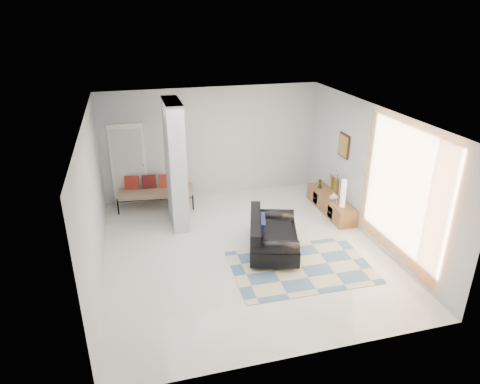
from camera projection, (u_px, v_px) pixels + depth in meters
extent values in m
plane|color=beige|center=(243.00, 250.00, 8.74)|extent=(6.00, 6.00, 0.00)
plane|color=white|center=(243.00, 115.00, 7.63)|extent=(6.00, 6.00, 0.00)
plane|color=silver|center=(212.00, 143.00, 10.84)|extent=(6.00, 0.00, 6.00)
plane|color=silver|center=(305.00, 273.00, 5.53)|extent=(6.00, 0.00, 6.00)
plane|color=silver|center=(93.00, 202.00, 7.53)|extent=(0.00, 6.00, 6.00)
plane|color=silver|center=(371.00, 174.00, 8.84)|extent=(0.00, 6.00, 6.00)
cube|color=#B8BDC0|center=(175.00, 165.00, 9.34)|extent=(0.35, 1.20, 2.80)
cube|color=white|center=(129.00, 165.00, 10.46)|extent=(0.85, 0.06, 2.04)
plane|color=#FF8F43|center=(401.00, 193.00, 7.78)|extent=(0.00, 2.55, 2.55)
cube|color=#3F2811|center=(344.00, 146.00, 9.78)|extent=(0.04, 0.45, 0.55)
cube|color=brown|center=(331.00, 204.00, 10.31)|extent=(0.45, 1.85, 0.40)
cube|color=#3F2811|center=(330.00, 212.00, 9.89)|extent=(0.02, 0.25, 0.28)
cube|color=#3F2811|center=(315.00, 198.00, 10.62)|extent=(0.02, 0.25, 0.28)
cube|color=gold|center=(334.00, 184.00, 10.42)|extent=(0.09, 0.32, 0.40)
cube|color=silver|center=(336.00, 201.00, 9.82)|extent=(0.04, 0.10, 0.12)
cylinder|color=silver|center=(255.00, 267.00, 8.08)|extent=(0.05, 0.05, 0.10)
cylinder|color=silver|center=(255.00, 233.00, 9.29)|extent=(0.05, 0.05, 0.10)
cylinder|color=silver|center=(294.00, 267.00, 8.06)|extent=(0.05, 0.05, 0.10)
cylinder|color=silver|center=(289.00, 234.00, 9.26)|extent=(0.05, 0.05, 0.10)
cube|color=black|center=(273.00, 240.00, 8.59)|extent=(1.34, 1.76, 0.30)
cube|color=black|center=(255.00, 226.00, 8.47)|extent=(0.64, 1.55, 0.36)
cylinder|color=black|center=(275.00, 247.00, 7.90)|extent=(0.93, 0.53, 0.28)
cylinder|color=black|center=(273.00, 216.00, 9.11)|extent=(0.93, 0.53, 0.28)
cube|color=black|center=(262.00, 225.00, 8.46)|extent=(0.30, 0.59, 0.31)
cylinder|color=black|center=(118.00, 207.00, 10.16)|extent=(0.04, 0.04, 0.40)
cylinder|color=black|center=(193.00, 202.00, 10.39)|extent=(0.04, 0.04, 0.40)
cylinder|color=black|center=(121.00, 195.00, 10.82)|extent=(0.04, 0.04, 0.40)
cylinder|color=black|center=(192.00, 191.00, 11.06)|extent=(0.04, 0.04, 0.40)
cube|color=tan|center=(156.00, 192.00, 10.54)|extent=(1.87, 0.96, 0.12)
cube|color=maroon|center=(132.00, 182.00, 10.51)|extent=(0.36, 0.20, 0.33)
cube|color=maroon|center=(149.00, 182.00, 10.56)|extent=(0.36, 0.20, 0.33)
cube|color=maroon|center=(166.00, 181.00, 10.62)|extent=(0.36, 0.20, 0.33)
cube|color=beige|center=(301.00, 267.00, 8.15)|extent=(2.65, 1.79, 0.01)
cylinder|color=white|center=(343.00, 193.00, 9.59)|extent=(0.12, 0.12, 0.65)
imported|color=silver|center=(334.00, 196.00, 9.99)|extent=(0.22, 0.22, 0.20)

